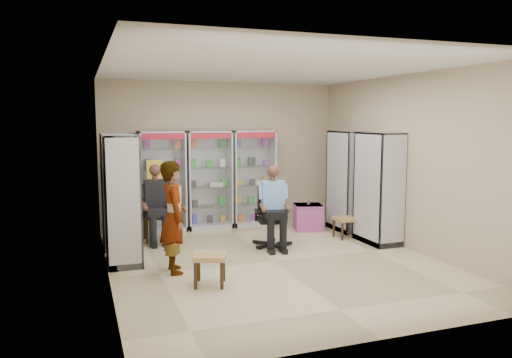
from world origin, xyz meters
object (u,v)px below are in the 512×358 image
object	(u,v)px
cabinet_back_right	(253,178)
wooden_chair	(155,215)
cabinet_back_left	(162,182)
standing_man	(174,217)
cabinet_right_near	(379,188)
pink_trunk	(308,217)
seated_shopkeeper	(273,209)
office_chair	(272,217)
woven_stool_b	(210,269)
cabinet_left_near	(122,200)
woven_stool_a	(345,228)
cabinet_right_far	(348,181)
cabinet_left_far	(117,190)
cabinet_back_mid	(209,180)

from	to	relation	value
cabinet_back_right	wooden_chair	world-z (taller)	cabinet_back_right
cabinet_back_left	standing_man	size ratio (longest dim) A/B	1.22
cabinet_right_near	pink_trunk	distance (m)	1.73
seated_shopkeeper	wooden_chair	bearing A→B (deg)	158.30
office_chair	woven_stool_b	bearing A→B (deg)	-122.84
wooden_chair	woven_stool_b	bearing A→B (deg)	-83.29
cabinet_right_near	cabinet_left_near	xyz separation A→B (m)	(-4.46, 0.20, 0.00)
office_chair	seated_shopkeeper	distance (m)	0.15
cabinet_left_near	office_chair	xyz separation A→B (m)	(2.55, 0.19, -0.47)
wooden_chair	woven_stool_a	world-z (taller)	wooden_chair
woven_stool_b	woven_stool_a	bearing A→B (deg)	29.86
office_chair	standing_man	xyz separation A→B (m)	(-1.89, -0.92, 0.29)
seated_shopkeeper	woven_stool_b	xyz separation A→B (m)	(-1.54, -1.61, -0.46)
cabinet_right_far	woven_stool_a	distance (m)	1.06
office_chair	pink_trunk	distance (m)	1.56
cabinet_back_right	pink_trunk	bearing A→B (deg)	-43.65
cabinet_left_far	seated_shopkeeper	world-z (taller)	cabinet_left_far
wooden_chair	office_chair	size ratio (longest dim) A/B	0.88
wooden_chair	pink_trunk	bearing A→B (deg)	-2.35
woven_stool_a	woven_stool_b	world-z (taller)	woven_stool_b
cabinet_right_near	wooden_chair	size ratio (longest dim) A/B	2.13
cabinet_back_mid	pink_trunk	size ratio (longest dim) A/B	3.70
cabinet_back_mid	cabinet_left_far	bearing A→B (deg)	-153.68
cabinet_back_right	cabinet_right_far	xyz separation A→B (m)	(1.63, -1.13, 0.00)
cabinet_back_left	woven_stool_b	world-z (taller)	cabinet_back_left
pink_trunk	cabinet_back_right	bearing A→B (deg)	136.35
office_chair	cabinet_right_far	bearing A→B (deg)	30.40
cabinet_back_mid	standing_man	bearing A→B (deg)	-113.94
cabinet_right_far	cabinet_left_near	distance (m)	4.55
cabinet_right_far	cabinet_left_near	world-z (taller)	same
cabinet_back_right	wooden_chair	distance (m)	2.33
cabinet_back_left	cabinet_back_mid	bearing A→B (deg)	0.00
woven_stool_a	standing_man	xyz separation A→B (m)	(-3.43, -1.03, 0.62)
wooden_chair	cabinet_left_far	bearing A→B (deg)	-163.61
cabinet_back_right	cabinet_right_near	xyz separation A→B (m)	(1.63, -2.23, 0.00)
office_chair	cabinet_right_near	bearing A→B (deg)	-1.51
cabinet_back_right	cabinet_right_far	distance (m)	1.98
seated_shopkeeper	cabinet_left_far	bearing A→B (deg)	169.48
cabinet_back_left	woven_stool_a	world-z (taller)	cabinet_back_left
office_chair	woven_stool_a	bearing A→B (deg)	14.26
cabinet_back_right	office_chair	size ratio (longest dim) A/B	1.88
cabinet_right_far	seated_shopkeeper	world-z (taller)	cabinet_right_far
cabinet_back_left	pink_trunk	bearing A→B (deg)	-17.00
cabinet_back_right	cabinet_left_near	world-z (taller)	same
cabinet_left_near	seated_shopkeeper	size ratio (longest dim) A/B	1.48
woven_stool_a	woven_stool_b	xyz separation A→B (m)	(-3.09, -1.77, 0.02)
cabinet_right_far	pink_trunk	distance (m)	1.08
cabinet_left_near	pink_trunk	xyz separation A→B (m)	(3.73, 1.18, -0.74)
woven_stool_b	cabinet_right_near	bearing A→B (deg)	20.13
cabinet_right_far	cabinet_right_near	xyz separation A→B (m)	(0.00, -1.10, 0.00)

